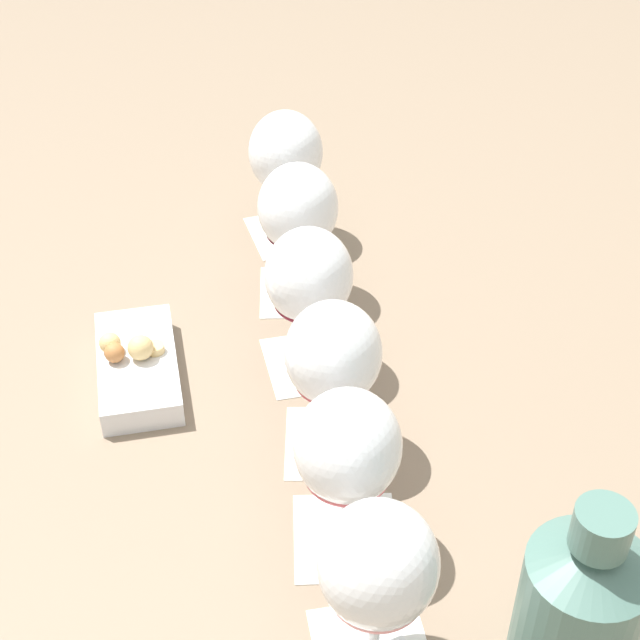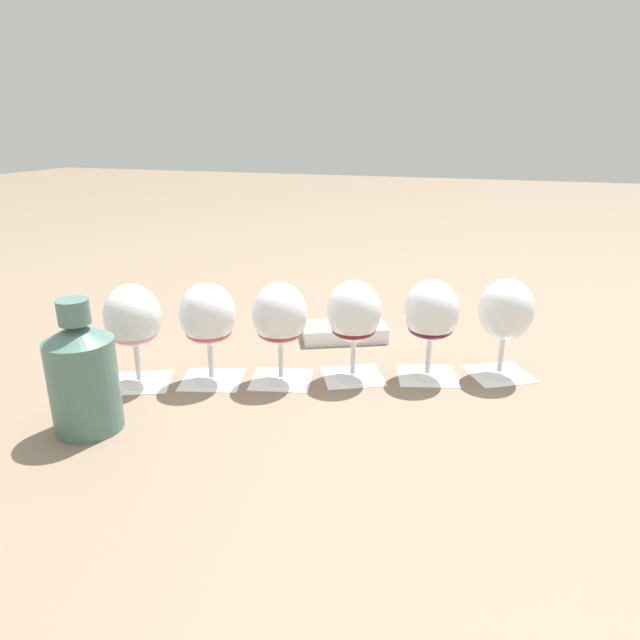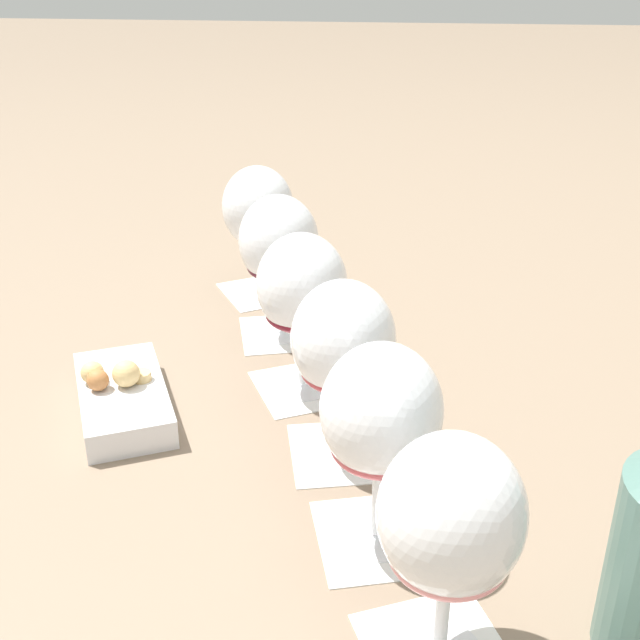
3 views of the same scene
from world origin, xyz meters
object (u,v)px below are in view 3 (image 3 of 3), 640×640
wine_glass_3 (302,291)px  wine_glass_4 (279,246)px  wine_glass_0 (450,523)px  wine_glass_2 (343,346)px  snack_dish (122,396)px  wine_glass_1 (381,419)px  wine_glass_5 (258,212)px

wine_glass_3 → wine_glass_4: same height
wine_glass_3 → wine_glass_0: bearing=-158.1°
wine_glass_2 → snack_dish: bearing=78.0°
wine_glass_1 → wine_glass_3: same height
wine_glass_1 → snack_dish: size_ratio=0.91×
wine_glass_3 → wine_glass_4: 0.14m
wine_glass_2 → snack_dish: size_ratio=0.91×
snack_dish → wine_glass_2: bearing=-102.0°
wine_glass_5 → wine_glass_3: bearing=-159.9°
wine_glass_2 → wine_glass_4: bearing=21.7°
wine_glass_5 → snack_dish: (-0.32, 0.09, -0.10)m
wine_glass_0 → snack_dish: bearing=48.7°
wine_glass_1 → wine_glass_2: 0.12m
wine_glass_1 → wine_glass_5: 0.52m
wine_glass_4 → snack_dish: 0.26m
wine_glass_5 → wine_glass_1: bearing=-159.3°
wine_glass_2 → wine_glass_3: same height
wine_glass_0 → wine_glass_5: (0.60, 0.23, -0.00)m
wine_glass_0 → snack_dish: (0.28, 0.32, -0.10)m
wine_glass_0 → wine_glass_1: 0.13m
wine_glass_3 → wine_glass_5: same height
wine_glass_1 → wine_glass_5: same height
wine_glass_2 → snack_dish: wine_glass_2 is taller
wine_glass_2 → wine_glass_5: size_ratio=1.00×
wine_glass_2 → wine_glass_3: bearing=24.3°
wine_glass_1 → wine_glass_5: size_ratio=1.00×
wine_glass_1 → wine_glass_2: same height
wine_glass_4 → wine_glass_5: 0.13m
wine_glass_0 → wine_glass_2: size_ratio=1.00×
snack_dish → wine_glass_1: bearing=-121.4°
wine_glass_3 → snack_dish: size_ratio=0.91×
wine_glass_2 → wine_glass_4: size_ratio=1.00×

